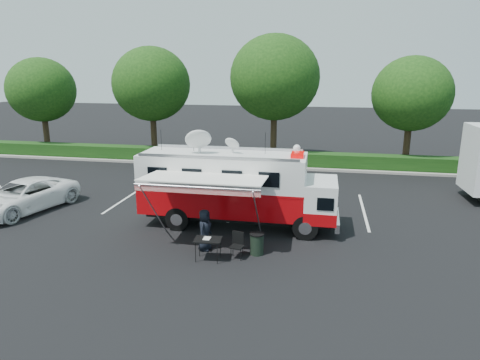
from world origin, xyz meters
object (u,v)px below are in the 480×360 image
object	(u,v)px
command_truck	(236,187)
white_suv	(25,211)
folding_table	(208,240)
trash_bin	(257,244)

from	to	relation	value
command_truck	white_suv	bearing A→B (deg)	-179.96
white_suv	folding_table	distance (m)	10.62
folding_table	trash_bin	world-z (taller)	folding_table
folding_table	trash_bin	size ratio (longest dim) A/B	1.25
white_suv	folding_table	world-z (taller)	folding_table
folding_table	white_suv	bearing A→B (deg)	160.36
command_truck	trash_bin	xyz separation A→B (m)	(1.33, -2.73, -1.31)
command_truck	folding_table	bearing A→B (deg)	-94.52
command_truck	white_suv	size ratio (longest dim) A/B	1.59
white_suv	trash_bin	distance (m)	11.91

